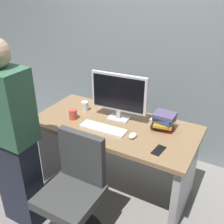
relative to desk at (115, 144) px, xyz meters
The scene contains 12 objects.
ground_plane 0.52m from the desk, ahead, with size 9.00×9.00×0.00m, color gray.
wall_back 1.34m from the desk, 90.00° to the left, with size 6.40×0.10×3.00m, color gray.
desk is the anchor object (origin of this frame).
office_chair 0.67m from the desk, 90.40° to the right, with size 0.52×0.52×0.94m.
person_at_desk 0.96m from the desk, 123.83° to the right, with size 0.40×0.24×1.64m.
monitor 0.49m from the desk, 97.49° to the left, with size 0.54×0.16×0.46m.
keyboard 0.27m from the desk, 107.79° to the right, with size 0.43×0.13×0.02m, color white.
mouse 0.36m from the desk, 26.68° to the right, with size 0.06×0.10×0.03m, color white.
cup_near_keyboard 0.50m from the desk, 165.65° to the right, with size 0.08×0.08×0.10m, color #D84C3F.
cup_by_monitor 0.50m from the desk, 165.76° to the left, with size 0.07×0.07×0.10m, color silver.
book_stack 0.54m from the desk, 17.24° to the left, with size 0.22×0.18×0.16m.
cell_phone 0.59m from the desk, 21.42° to the right, with size 0.07×0.14×0.01m, color black.
Camera 1 is at (1.04, -1.91, 2.00)m, focal length 43.09 mm.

